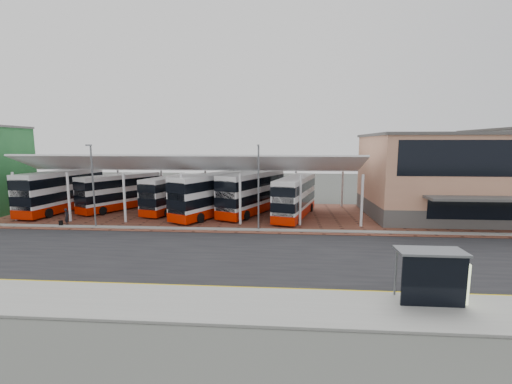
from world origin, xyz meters
TOP-DOWN VIEW (x-y plane):
  - ground at (0.00, 0.00)m, footprint 140.00×140.00m
  - road at (0.00, -1.00)m, footprint 120.00×14.00m
  - forecourt at (2.00, 13.00)m, footprint 72.00×16.00m
  - sidewalk at (0.00, -9.00)m, footprint 120.00×4.00m
  - north_kerb at (0.00, 6.20)m, footprint 120.00×0.80m
  - yellow_line_near at (0.00, -7.00)m, footprint 120.00×0.12m
  - yellow_line_far at (0.00, -6.70)m, footprint 120.00×0.12m
  - canopy at (-6.00, 13.94)m, footprint 37.00×11.63m
  - terminal at (23.00, 13.92)m, footprint 18.40×14.40m
  - lamp_west at (-14.00, 6.27)m, footprint 0.16×0.90m
  - lamp_east at (2.00, 6.27)m, footprint 0.16×0.90m
  - bus_0 at (-22.18, 13.66)m, footprint 4.15×12.06m
  - bus_1 at (-15.76, 15.35)m, footprint 7.07×10.42m
  - bus_2 at (-8.93, 14.87)m, footprint 4.95×10.50m
  - bus_3 at (-3.66, 12.57)m, footprint 7.64×11.45m
  - bus_4 at (0.76, 14.20)m, footprint 7.24×11.70m
  - bus_5 at (5.64, 12.54)m, footprint 5.20×11.03m
  - pedestrian at (-17.30, 6.90)m, footprint 0.53×0.69m
  - suitcase at (-17.64, 6.38)m, footprint 0.32×0.23m
  - bus_shelter at (11.95, -8.22)m, footprint 3.38×1.57m

SIDE VIEW (x-z plane):
  - ground at x=0.00m, z-range 0.00..0.00m
  - road at x=0.00m, z-range 0.00..0.02m
  - yellow_line_near at x=0.00m, z-range 0.02..0.03m
  - yellow_line_far at x=0.00m, z-range 0.02..0.03m
  - forecourt at x=2.00m, z-range 0.00..0.06m
  - sidewalk at x=0.00m, z-range 0.00..0.14m
  - north_kerb at x=0.00m, z-range 0.00..0.14m
  - suitcase at x=-17.64m, z-range 0.06..0.61m
  - pedestrian at x=-17.30m, z-range 0.06..1.73m
  - bus_shelter at x=11.95m, z-range 0.47..3.16m
  - bus_2 at x=-8.93m, z-range 0.05..4.27m
  - bus_1 at x=-15.76m, z-range 0.05..4.38m
  - bus_5 at x=5.64m, z-range 0.05..4.48m
  - bus_3 at x=-3.66m, z-range 0.04..4.79m
  - bus_4 at x=0.76m, z-range 0.04..4.84m
  - bus_0 at x=-22.18m, z-range 0.04..4.91m
  - lamp_west at x=-14.00m, z-range 0.32..8.40m
  - lamp_east at x=2.00m, z-range 0.32..8.40m
  - terminal at x=23.00m, z-range 0.03..9.28m
  - canopy at x=-6.00m, z-range 2.26..9.33m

